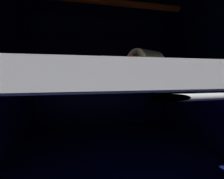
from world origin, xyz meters
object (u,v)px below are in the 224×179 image
object	(u,v)px
oven_rack_mid	(120,83)
pig_in_blanket_mid_4	(158,71)
pig_in_blanket_mid_6	(88,70)
baking_tray_mid	(120,78)
pig_in_blanket_mid_5	(181,71)
pig_in_blanket_mid_0	(61,71)
pig_in_blanket_mid_1	(112,66)
pig_in_blanket_mid_2	(145,63)
pig_in_blanket_mid_3	(198,70)

from	to	relation	value
oven_rack_mid	pig_in_blanket_mid_4	distance (cm)	20.06
pig_in_blanket_mid_4	pig_in_blanket_mid_6	bearing A→B (deg)	-170.04
baking_tray_mid	pig_in_blanket_mid_4	bearing A→B (deg)	39.07
baking_tray_mid	pig_in_blanket_mid_5	distance (cm)	17.12
oven_rack_mid	pig_in_blanket_mid_5	world-z (taller)	pig_in_blanket_mid_5
pig_in_blanket_mid_0	pig_in_blanket_mid_1	distance (cm)	22.64
pig_in_blanket_mid_4	pig_in_blanket_mid_5	size ratio (longest dim) A/B	1.14
pig_in_blanket_mid_0	pig_in_blanket_mid_5	distance (cm)	31.35
pig_in_blanket_mid_0	pig_in_blanket_mid_5	xyz separation A→B (cm)	(30.21, -8.40, -0.04)
pig_in_blanket_mid_0	pig_in_blanket_mid_4	bearing A→B (deg)	2.03
pig_in_blanket_mid_0	pig_in_blanket_mid_4	xyz separation A→B (cm)	(28.85, 1.02, 0.28)
oven_rack_mid	pig_in_blanket_mid_2	distance (cm)	14.88
pig_in_blanket_mid_4	pig_in_blanket_mid_5	world-z (taller)	pig_in_blanket_mid_4
pig_in_blanket_mid_5	pig_in_blanket_mid_1	bearing A→B (deg)	-149.50
pig_in_blanket_mid_1	pig_in_blanket_mid_6	world-z (taller)	pig_in_blanket_mid_6
pig_in_blanket_mid_1	pig_in_blanket_mid_4	bearing A→B (deg)	48.49
pig_in_blanket_mid_5	pig_in_blanket_mid_0	bearing A→B (deg)	164.46
pig_in_blanket_mid_5	pig_in_blanket_mid_6	xyz separation A→B (cm)	(-23.14, 5.60, 0.32)
pig_in_blanket_mid_3	pig_in_blanket_mid_6	world-z (taller)	pig_in_blanket_mid_6
pig_in_blanket_mid_6	pig_in_blanket_mid_1	bearing A→B (deg)	-80.68
oven_rack_mid	pig_in_blanket_mid_4	xyz separation A→B (cm)	(15.39, 12.50, 3.06)
baking_tray_mid	pig_in_blanket_mid_0	xyz separation A→B (cm)	(-13.45, 11.47, 1.79)
baking_tray_mid	pig_in_blanket_mid_6	distance (cm)	10.97
pig_in_blanket_mid_2	pig_in_blanket_mid_4	size ratio (longest dim) A/B	0.90
pig_in_blanket_mid_0	pig_in_blanket_mid_6	bearing A→B (deg)	-21.63
pig_in_blanket_mid_0	pig_in_blanket_mid_5	bearing A→B (deg)	-15.54
pig_in_blanket_mid_1	pig_in_blanket_mid_2	bearing A→B (deg)	-64.77
baking_tray_mid	pig_in_blanket_mid_3	world-z (taller)	pig_in_blanket_mid_3
pig_in_blanket_mid_2	pig_in_blanket_mid_4	distance (cm)	31.55
pig_in_blanket_mid_3	pig_in_blanket_mid_4	world-z (taller)	pig_in_blanket_mid_4
pig_in_blanket_mid_3	pig_in_blanket_mid_5	world-z (taller)	same
oven_rack_mid	pig_in_blanket_mid_1	xyz separation A→B (cm)	(-3.51, -8.86, 2.96)
pig_in_blanket_mid_0	oven_rack_mid	bearing A→B (deg)	-40.46
oven_rack_mid	pig_in_blanket_mid_4	world-z (taller)	pig_in_blanket_mid_4
pig_in_blanket_mid_0	pig_in_blanket_mid_3	bearing A→B (deg)	-24.29
pig_in_blanket_mid_1	pig_in_blanket_mid_3	distance (cm)	21.57
oven_rack_mid	pig_in_blanket_mid_6	world-z (taller)	pig_in_blanket_mid_6
pig_in_blanket_mid_2	pig_in_blanket_mid_5	distance (cm)	24.90
oven_rack_mid	pig_in_blanket_mid_2	xyz separation A→B (cm)	(-0.83, -14.57, 2.95)
baking_tray_mid	oven_rack_mid	bearing A→B (deg)	90.00
pig_in_blanket_mid_1	pig_in_blanket_mid_5	xyz separation A→B (cm)	(20.27, 11.94, -0.21)
pig_in_blanket_mid_6	oven_rack_mid	bearing A→B (deg)	-53.62
oven_rack_mid	pig_in_blanket_mid_0	world-z (taller)	pig_in_blanket_mid_0
baking_tray_mid	pig_in_blanket_mid_6	size ratio (longest dim) A/B	7.68
pig_in_blanket_mid_6	pig_in_blanket_mid_0	bearing A→B (deg)	158.37
pig_in_blanket_mid_1	pig_in_blanket_mid_4	xyz separation A→B (cm)	(18.90, 21.36, 0.10)
oven_rack_mid	pig_in_blanket_mid_4	bearing A→B (deg)	39.07
pig_in_blanket_mid_1	pig_in_blanket_mid_0	bearing A→B (deg)	116.05
pig_in_blanket_mid_3	pig_in_blanket_mid_5	distance (cm)	5.36
baking_tray_mid	pig_in_blanket_mid_1	bearing A→B (deg)	-111.61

